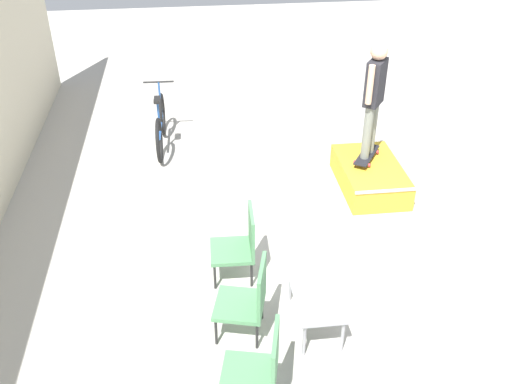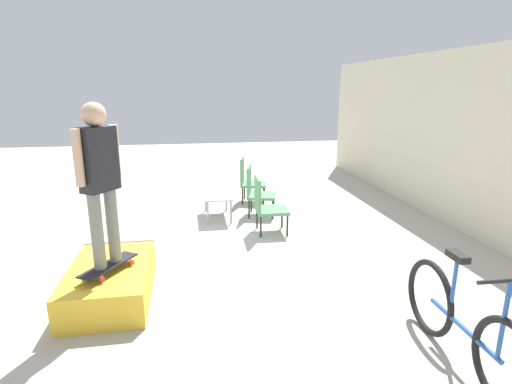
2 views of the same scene
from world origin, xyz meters
name	(u,v)px [view 2 (image 2 of 2)]	position (x,y,z in m)	size (l,w,h in m)	color
ground_plane	(166,254)	(0.00, 0.00, 0.00)	(24.00, 24.00, 0.00)	#B7B2A8
house_wall_back	(480,144)	(0.00, 4.90, 1.50)	(12.00, 0.06, 3.00)	beige
skate_ramp_box	(111,281)	(1.16, -0.56, 0.19)	(1.49, 0.89, 0.41)	gold
skateboard_on_ramp	(109,266)	(1.33, -0.53, 0.47)	(0.72, 0.56, 0.07)	black
person_skater	(99,173)	(1.33, -0.53, 1.51)	(0.48, 0.38, 1.74)	gray
coffee_table	(217,197)	(-1.58, 0.88, 0.40)	(0.94, 0.51, 0.46)	#9E9EA3
patio_chair_left	(249,179)	(-2.54, 1.62, 0.50)	(0.62, 0.62, 0.95)	black
patio_chair_center	(256,190)	(-1.60, 1.62, 0.50)	(0.63, 0.63, 0.95)	black
patio_chair_right	(266,204)	(-0.65, 1.61, 0.50)	(0.54, 0.54, 0.95)	black
bicycle	(463,325)	(2.90, 2.64, 0.39)	(1.77, 0.52, 1.04)	black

